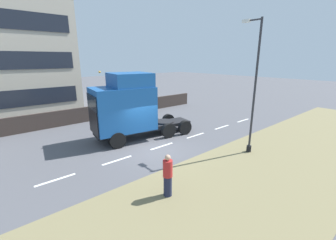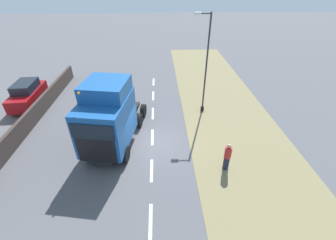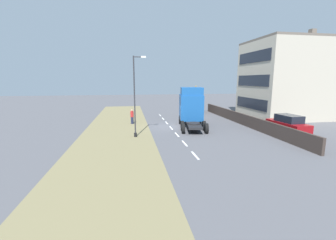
# 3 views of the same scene
# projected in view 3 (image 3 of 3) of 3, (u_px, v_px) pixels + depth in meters

# --- Properties ---
(ground_plane) EXTENTS (120.00, 120.00, 0.00)m
(ground_plane) POSITION_uv_depth(u_px,v_px,m) (170.00, 127.00, 26.27)
(ground_plane) COLOR #515156
(ground_plane) RESTS_ON ground
(grass_verge) EXTENTS (7.00, 44.00, 0.01)m
(grass_verge) POSITION_uv_depth(u_px,v_px,m) (118.00, 129.00, 25.28)
(grass_verge) COLOR olive
(grass_verge) RESTS_ON ground
(lane_markings) EXTENTS (0.16, 21.00, 0.00)m
(lane_markings) POSITION_uv_depth(u_px,v_px,m) (171.00, 128.00, 25.59)
(lane_markings) COLOR white
(lane_markings) RESTS_ON ground
(boundary_wall) EXTENTS (0.25, 24.00, 1.33)m
(boundary_wall) POSITION_uv_depth(u_px,v_px,m) (242.00, 119.00, 27.64)
(boundary_wall) COLOR #382D28
(boundary_wall) RESTS_ON ground
(building_block) EXTENTS (11.90, 9.30, 12.04)m
(building_block) POSITION_uv_depth(u_px,v_px,m) (290.00, 79.00, 32.40)
(building_block) COLOR #B7AD99
(building_block) RESTS_ON ground
(lorry_cab) EXTENTS (3.70, 7.39, 4.70)m
(lorry_cab) POSITION_uv_depth(u_px,v_px,m) (191.00, 107.00, 26.53)
(lorry_cab) COLOR black
(lorry_cab) RESTS_ON ground
(flatbed_truck) EXTENTS (3.36, 5.89, 2.48)m
(flatbed_truck) POSITION_uv_depth(u_px,v_px,m) (197.00, 105.00, 37.41)
(flatbed_truck) COLOR silver
(flatbed_truck) RESTS_ON ground
(parked_car) EXTENTS (2.07, 4.47, 2.04)m
(parked_car) POSITION_uv_depth(u_px,v_px,m) (288.00, 125.00, 22.13)
(parked_car) COLOR maroon
(parked_car) RESTS_ON ground
(lamp_post) EXTENTS (1.26, 0.27, 7.57)m
(lamp_post) POSITION_uv_depth(u_px,v_px,m) (136.00, 99.00, 20.97)
(lamp_post) COLOR black
(lamp_post) RESTS_ON ground
(pedestrian) EXTENTS (0.39, 0.39, 1.82)m
(pedestrian) POSITION_uv_depth(u_px,v_px,m) (132.00, 117.00, 27.86)
(pedestrian) COLOR #1E233D
(pedestrian) RESTS_ON ground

